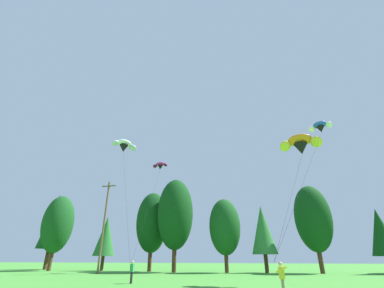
% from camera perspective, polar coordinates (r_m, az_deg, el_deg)
% --- Properties ---
extents(treeline_tree_a, '(4.53, 4.53, 13.33)m').
position_cam_1_polar(treeline_tree_a, '(57.41, -28.05, -14.73)').
color(treeline_tree_a, '#472D19').
rests_on(treeline_tree_a, ground_plane).
extents(treeline_tree_b, '(5.03, 5.03, 11.98)m').
position_cam_1_polar(treeline_tree_b, '(51.64, -27.48, -15.35)').
color(treeline_tree_b, '#472D19').
rests_on(treeline_tree_b, ground_plane).
extents(treeline_tree_c, '(3.46, 3.46, 8.47)m').
position_cam_1_polar(treeline_tree_c, '(48.58, -18.50, -18.68)').
color(treeline_tree_c, '#472D19').
rests_on(treeline_tree_c, ground_plane).
extents(treeline_tree_d, '(5.04, 5.04, 12.02)m').
position_cam_1_polar(treeline_tree_d, '(44.55, -8.80, -16.64)').
color(treeline_tree_d, '#472D19').
rests_on(treeline_tree_d, ground_plane).
extents(treeline_tree_e, '(5.46, 5.46, 13.55)m').
position_cam_1_polar(treeline_tree_e, '(41.54, -3.71, -15.05)').
color(treeline_tree_e, '#472D19').
rests_on(treeline_tree_e, ground_plane).
extents(treeline_tree_f, '(4.55, 4.55, 10.18)m').
position_cam_1_polar(treeline_tree_f, '(40.42, 7.23, -17.60)').
color(treeline_tree_f, '#472D19').
rests_on(treeline_tree_f, ground_plane).
extents(treeline_tree_g, '(3.60, 3.60, 9.11)m').
position_cam_1_polar(treeline_tree_g, '(41.08, 15.33, -17.73)').
color(treeline_tree_g, '#472D19').
rests_on(treeline_tree_g, ground_plane).
extents(treeline_tree_h, '(4.97, 4.97, 11.74)m').
position_cam_1_polar(treeline_tree_h, '(42.03, 25.10, -14.57)').
color(treeline_tree_h, '#472D19').
rests_on(treeline_tree_h, ground_plane).
extents(treeline_tree_i, '(3.38, 3.38, 8.10)m').
position_cam_1_polar(treeline_tree_i, '(44.19, 36.24, -15.37)').
color(treeline_tree_i, '#472D19').
rests_on(treeline_tree_i, ground_plane).
extents(utility_pole, '(2.20, 0.26, 12.25)m').
position_cam_1_polar(utility_pole, '(39.71, -18.82, -16.12)').
color(utility_pole, brown).
rests_on(utility_pole, ground_plane).
extents(kite_flyer_near, '(0.30, 0.59, 1.69)m').
position_cam_1_polar(kite_flyer_near, '(23.91, -13.10, -25.43)').
color(kite_flyer_near, black).
rests_on(kite_flyer_near, ground_plane).
extents(kite_flyer_mid, '(0.59, 0.62, 1.69)m').
position_cam_1_polar(kite_flyer_mid, '(16.26, 19.22, -25.77)').
color(kite_flyer_mid, gray).
rests_on(kite_flyer_mid, ground_plane).
extents(parafoil_kite_high_white, '(8.21, 10.51, 16.13)m').
position_cam_1_polar(parafoil_kite_high_white, '(37.70, -14.75, -0.35)').
color(parafoil_kite_high_white, white).
extents(parafoil_kite_mid_blue_white, '(7.42, 9.25, 12.57)m').
position_cam_1_polar(parafoil_kite_mid_blue_white, '(28.22, 26.43, 3.39)').
color(parafoil_kite_mid_blue_white, blue).
extents(parafoil_kite_far_magenta, '(5.72, 17.64, 15.54)m').
position_cam_1_polar(parafoil_kite_far_magenta, '(43.72, -7.04, -4.77)').
color(parafoil_kite_far_magenta, '#D12893').
extents(parafoil_kite_low_orange, '(6.17, 9.18, 11.28)m').
position_cam_1_polar(parafoil_kite_low_orange, '(26.86, 22.80, -0.03)').
color(parafoil_kite_low_orange, orange).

